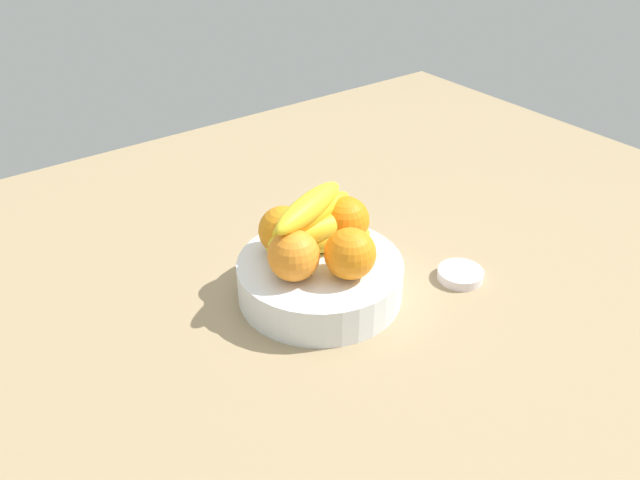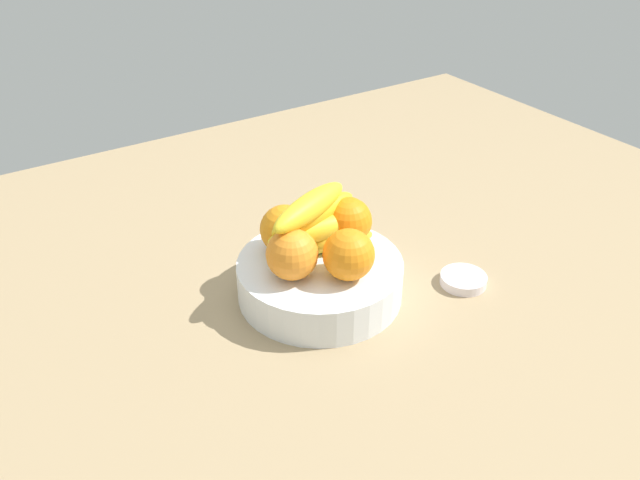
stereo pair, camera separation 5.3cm
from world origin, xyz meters
The scene contains 8 objects.
ground_plane centered at (0.00, 0.00, -1.50)cm, with size 180.00×140.00×3.00cm, color #9F8762.
fruit_bowl centered at (-2.35, -2.51, 3.10)cm, with size 25.75×25.75×6.19cm, color white.
orange_front_left centered at (-0.91, -7.98, 10.06)cm, with size 7.73×7.73×7.73cm, color orange.
orange_front_right centered at (4.51, -0.23, 10.06)cm, with size 7.73×7.73×7.73cm, color orange.
orange_center centered at (-5.15, 3.25, 10.06)cm, with size 7.73×7.73×7.73cm, color orange.
orange_back_left centered at (-7.79, -3.42, 10.06)cm, with size 7.73×7.73×7.73cm, color orange.
banana_bunch centered at (-1.37, 0.31, 11.49)cm, with size 19.17×10.32×10.60cm.
jar_lid centered at (18.70, -12.68, 0.80)cm, with size 7.49×7.49×1.59cm, color white.
Camera 1 is at (-52.00, -69.52, 62.54)cm, focal length 36.82 mm.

